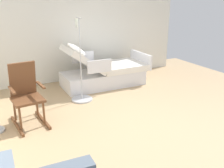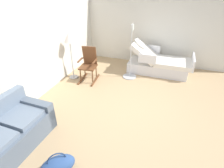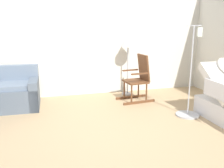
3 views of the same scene
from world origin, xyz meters
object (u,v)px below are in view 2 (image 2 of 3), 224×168
(rocking_chair, at_px, (89,64))
(iv_pole, at_px, (130,70))
(floor_lamp, at_px, (70,40))
(couch, at_px, (7,135))
(duffel_bag, at_px, (58,165))
(hospital_bed, at_px, (158,64))

(rocking_chair, xyz_separation_m, iv_pole, (0.56, -1.17, -0.25))
(rocking_chair, bearing_deg, floor_lamp, 97.98)
(couch, relative_size, rocking_chair, 1.54)
(rocking_chair, xyz_separation_m, floor_lamp, (-0.08, 0.54, 0.72))
(floor_lamp, xyz_separation_m, duffel_bag, (-3.05, -1.47, -1.07))
(hospital_bed, xyz_separation_m, iv_pole, (-0.67, 0.81, -0.06))
(couch, distance_m, duffel_bag, 1.17)
(couch, relative_size, duffel_bag, 2.60)
(rocking_chair, height_order, duffel_bag, rocking_chair)
(floor_lamp, bearing_deg, duffel_bag, -154.28)
(hospital_bed, distance_m, iv_pole, 1.05)
(couch, xyz_separation_m, duffel_bag, (-0.15, -1.15, -0.15))
(couch, height_order, duffel_bag, couch)
(couch, bearing_deg, hospital_bed, -27.59)
(floor_lamp, relative_size, iv_pole, 0.88)
(duffel_bag, bearing_deg, iv_pole, -3.76)
(hospital_bed, distance_m, floor_lamp, 2.98)
(hospital_bed, xyz_separation_m, couch, (-4.21, 2.20, -0.01))
(hospital_bed, bearing_deg, couch, 152.41)
(floor_lamp, bearing_deg, rocking_chair, -82.02)
(duffel_bag, height_order, iv_pole, iv_pole)
(couch, bearing_deg, rocking_chair, -4.20)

